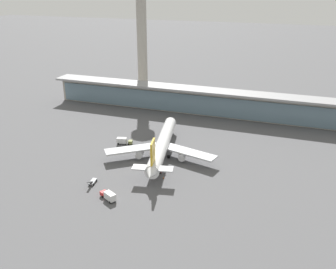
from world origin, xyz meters
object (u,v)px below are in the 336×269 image
Objects in this scene: service_truck_by_tail_red at (156,172)px; safety_cone_alpha at (164,178)px; service_truck_mid_apron_red at (109,196)px; control_tower at (142,28)px; service_truck_under_wing_olive at (123,141)px; airliner_on_stand at (162,145)px; service_truck_near_nose_grey at (92,182)px.

safety_cone_alpha is at bearing -31.84° from service_truck_by_tail_red.
service_truck_mid_apron_red reaches higher than service_truck_by_tail_red.
control_tower is at bearing 115.50° from service_truck_by_tail_red.
control_tower is (-23.25, 78.96, 42.68)m from service_truck_under_wing_olive.
airliner_on_stand reaches higher than service_truck_under_wing_olive.
service_truck_by_tail_red is (25.02, -22.23, -0.88)m from service_truck_under_wing_olive.
service_truck_mid_apron_red is 10.72× the size of safety_cone_alpha.
airliner_on_stand is 20.83m from safety_cone_alpha.
control_tower reaches higher than service_truck_under_wing_olive.
service_truck_under_wing_olive is at bearing -73.59° from control_tower.
service_truck_under_wing_olive and service_truck_mid_apron_red have the same top height.
control_tower is (-45.09, 85.13, 39.03)m from airliner_on_stand.
service_truck_near_nose_grey is 0.92× the size of service_truck_mid_apron_red.
airliner_on_stand reaches higher than service_truck_mid_apron_red.
airliner_on_stand is 10.03× the size of service_truck_by_tail_red.
service_truck_mid_apron_red is 137.57m from control_tower.
service_truck_by_tail_red is at bearing 37.74° from service_truck_near_nose_grey.
service_truck_under_wing_olive is (-5.08, 37.67, 0.88)m from service_truck_near_nose_grey.
service_truck_by_tail_red is at bearing -64.50° from control_tower.
service_truck_under_wing_olive is 48.52m from service_truck_mid_apron_red.
service_truck_near_nose_grey is 1.10× the size of service_truck_by_tail_red.
airliner_on_stand reaches higher than service_truck_near_nose_grey.
service_truck_mid_apron_red is at bearing -97.96° from airliner_on_stand.
airliner_on_stand is at bearing 101.19° from service_truck_by_tail_red.
airliner_on_stand is at bearing -15.77° from service_truck_under_wing_olive.
service_truck_under_wing_olive reaches higher than safety_cone_alpha.
service_truck_mid_apron_red is at bearing -110.36° from service_truck_by_tail_red.
service_truck_by_tail_red is 9.01× the size of safety_cone_alpha.
service_truck_mid_apron_red is 1.19× the size of service_truck_by_tail_red.
control_tower is at bearing 103.65° from service_truck_near_nose_grey.
safety_cone_alpha is at bearing -63.14° from control_tower.
airliner_on_stand is 0.77× the size of control_tower.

